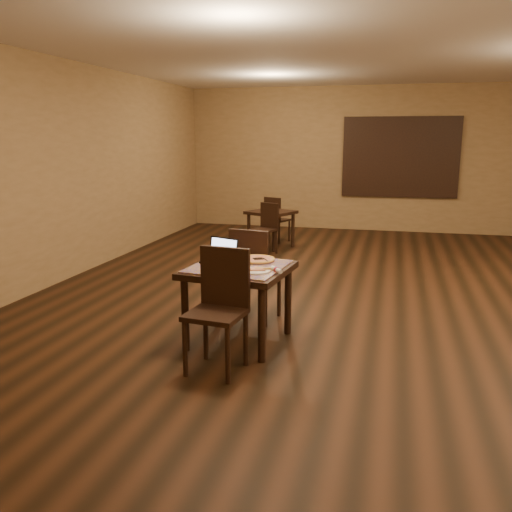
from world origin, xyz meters
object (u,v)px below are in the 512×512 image
(chair_main_far, at_px, (253,270))
(other_table_b_chair_near, at_px, (266,225))
(pizza_pan, at_px, (257,261))
(tiled_table, at_px, (238,276))
(chair_main_near, at_px, (220,302))
(laptop, at_px, (222,256))
(other_table_b_chair_far, at_px, (275,217))
(other_table_b, at_px, (271,217))

(chair_main_far, bearing_deg, other_table_b_chair_near, -68.68)
(chair_main_far, distance_m, pizza_pan, 0.44)
(tiled_table, xyz_separation_m, chair_main_far, (-0.02, 0.61, -0.08))
(pizza_pan, relative_size, other_table_b_chair_near, 0.38)
(chair_main_near, height_order, pizza_pan, chair_main_near)
(tiled_table, bearing_deg, laptop, 159.30)
(chair_main_near, xyz_separation_m, other_table_b_chair_far, (-0.76, 5.70, -0.10))
(other_table_b, bearing_deg, chair_main_near, -57.28)
(laptop, height_order, pizza_pan, laptop)
(chair_main_near, relative_size, other_table_b_chair_near, 1.21)
(laptop, distance_m, other_table_b_chair_far, 5.03)
(chair_main_far, height_order, laptop, chair_main_far)
(other_table_b_chair_near, bearing_deg, chair_main_near, -56.80)
(chair_main_far, bearing_deg, tiled_table, 101.94)
(other_table_b, relative_size, other_table_b_chair_near, 1.09)
(tiled_table, distance_m, pizza_pan, 0.29)
(laptop, distance_m, other_table_b_chair_near, 4.01)
(other_table_b_chair_near, bearing_deg, other_table_b, 118.33)
(tiled_table, bearing_deg, chair_main_far, 98.29)
(pizza_pan, xyz_separation_m, other_table_b_chair_near, (-0.80, 3.83, -0.28))
(chair_main_near, xyz_separation_m, other_table_b, (-0.73, 5.19, -0.04))
(tiled_table, bearing_deg, other_table_b_chair_far, 105.11)
(tiled_table, relative_size, other_table_b_chair_far, 1.19)
(other_table_b, bearing_deg, chair_main_far, -55.25)
(other_table_b_chair_far, bearing_deg, pizza_pan, 124.90)
(tiled_table, bearing_deg, pizza_pan, 70.21)
(chair_main_near, xyz_separation_m, laptop, (-0.21, 0.71, 0.23))
(other_table_b_chair_far, bearing_deg, chair_main_far, 124.03)
(chair_main_near, height_order, laptop, chair_main_near)
(pizza_pan, distance_m, other_table_b_chair_near, 3.93)
(chair_main_near, bearing_deg, other_table_b_chair_near, 105.13)
(pizza_pan, bearing_deg, laptop, -156.98)
(tiled_table, height_order, pizza_pan, pizza_pan)
(tiled_table, height_order, chair_main_near, chair_main_near)
(laptop, height_order, other_table_b_chair_far, laptop)
(chair_main_far, bearing_deg, pizza_pan, 120.54)
(chair_main_near, bearing_deg, laptop, 113.17)
(other_table_b, bearing_deg, tiled_table, -56.37)
(pizza_pan, bearing_deg, other_table_b_chair_far, 100.13)
(laptop, xyz_separation_m, pizza_pan, (0.32, 0.14, -0.06))
(other_table_b, distance_m, other_table_b_chair_far, 0.51)
(pizza_pan, xyz_separation_m, other_table_b_chair_far, (-0.87, 4.85, -0.28))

